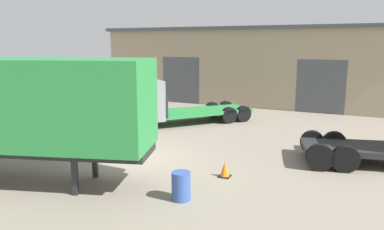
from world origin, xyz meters
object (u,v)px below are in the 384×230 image
at_px(gravel_pile, 71,108).
at_px(oil_drum, 181,186).
at_px(traffic_cone, 225,170).
at_px(flatbed_truck_grey, 161,104).

bearing_deg(gravel_pile, oil_drum, -33.42).
height_order(gravel_pile, traffic_cone, gravel_pile).
height_order(flatbed_truck_grey, gravel_pile, flatbed_truck_grey).
xyz_separation_m(flatbed_truck_grey, gravel_pile, (-5.56, -1.19, -0.45)).
xyz_separation_m(flatbed_truck_grey, oil_drum, (5.77, -8.67, -0.85)).
bearing_deg(traffic_cone, flatbed_truck_grey, 135.17).
bearing_deg(gravel_pile, traffic_cone, -23.07).
relative_size(oil_drum, traffic_cone, 1.60).
distance_m(gravel_pile, oil_drum, 13.58).
bearing_deg(flatbed_truck_grey, gravel_pile, -38.65).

